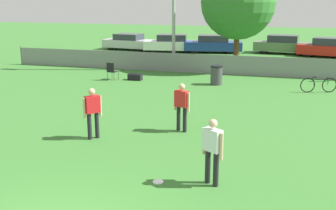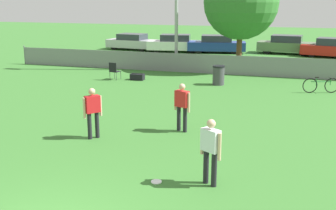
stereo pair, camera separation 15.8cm
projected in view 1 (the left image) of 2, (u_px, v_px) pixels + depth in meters
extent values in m
cube|color=gray|center=(217.00, 64.00, 24.03)|extent=(25.98, 0.03, 1.10)
cylinder|color=slate|center=(21.00, 55.00, 27.58)|extent=(0.07, 0.07, 1.21)
cylinder|color=brown|center=(236.00, 51.00, 25.13)|extent=(0.32, 0.32, 2.38)
sphere|color=#33702D|center=(238.00, 2.00, 24.44)|extent=(4.35, 4.35, 4.35)
cylinder|color=black|center=(179.00, 118.00, 13.78)|extent=(0.13, 0.13, 0.83)
cylinder|color=black|center=(185.00, 120.00, 13.63)|extent=(0.13, 0.13, 0.83)
cube|color=red|center=(182.00, 99.00, 13.54)|extent=(0.50, 0.37, 0.52)
sphere|color=#D8AD8C|center=(182.00, 87.00, 13.44)|extent=(0.21, 0.21, 0.21)
cylinder|color=#D8AD8C|center=(175.00, 100.00, 13.72)|extent=(0.08, 0.08, 0.64)
cylinder|color=#D8AD8C|center=(189.00, 103.00, 13.40)|extent=(0.08, 0.08, 0.64)
cylinder|color=black|center=(89.00, 126.00, 12.92)|extent=(0.13, 0.13, 0.83)
cylinder|color=black|center=(97.00, 125.00, 13.06)|extent=(0.13, 0.13, 0.83)
cube|color=red|center=(92.00, 104.00, 12.82)|extent=(0.46, 0.49, 0.52)
sphere|color=#D8AD8C|center=(92.00, 92.00, 12.72)|extent=(0.21, 0.21, 0.21)
cylinder|color=#D8AD8C|center=(84.00, 108.00, 12.70)|extent=(0.08, 0.08, 0.64)
cylinder|color=#D8AD8C|center=(100.00, 106.00, 12.99)|extent=(0.08, 0.08, 0.64)
cylinder|color=black|center=(208.00, 166.00, 9.86)|extent=(0.13, 0.13, 0.83)
cylinder|color=black|center=(216.00, 169.00, 9.68)|extent=(0.13, 0.13, 0.83)
cube|color=silver|center=(213.00, 140.00, 9.60)|extent=(0.50, 0.42, 0.52)
sphere|color=#D8AD8C|center=(213.00, 124.00, 9.51)|extent=(0.21, 0.21, 0.21)
cylinder|color=#D8AD8C|center=(204.00, 141.00, 9.82)|extent=(0.08, 0.08, 0.64)
cylinder|color=#D8AD8C|center=(221.00, 147.00, 9.44)|extent=(0.08, 0.08, 0.64)
cylinder|color=white|center=(158.00, 182.00, 9.98)|extent=(0.26, 0.26, 0.03)
torus|color=white|center=(158.00, 182.00, 9.98)|extent=(0.26, 0.26, 0.03)
cylinder|color=#333338|center=(118.00, 75.00, 22.54)|extent=(0.02, 0.02, 0.42)
cylinder|color=#333338|center=(112.00, 75.00, 22.73)|extent=(0.02, 0.02, 0.42)
cylinder|color=#333338|center=(114.00, 77.00, 22.19)|extent=(0.02, 0.02, 0.42)
cylinder|color=#333338|center=(108.00, 76.00, 22.37)|extent=(0.02, 0.02, 0.42)
cube|color=black|center=(113.00, 72.00, 22.40)|extent=(0.54, 0.54, 0.03)
cube|color=black|center=(110.00, 67.00, 22.15)|extent=(0.46, 0.11, 0.48)
torus|color=black|center=(308.00, 85.00, 19.36)|extent=(0.67, 0.26, 0.69)
torus|color=black|center=(329.00, 85.00, 19.39)|extent=(0.67, 0.26, 0.69)
cylinder|color=#267238|center=(319.00, 81.00, 19.33)|extent=(0.90, 0.33, 0.04)
cylinder|color=#267238|center=(314.00, 81.00, 19.33)|extent=(0.03, 0.03, 0.35)
cylinder|color=#267238|center=(328.00, 81.00, 19.35)|extent=(0.03, 0.03, 0.32)
cube|color=black|center=(314.00, 77.00, 19.28)|extent=(0.17, 0.11, 0.04)
cylinder|color=black|center=(328.00, 78.00, 19.31)|extent=(0.16, 0.43, 0.03)
cylinder|color=#3F3F44|center=(216.00, 76.00, 21.11)|extent=(0.58, 0.58, 0.89)
cylinder|color=black|center=(217.00, 66.00, 20.99)|extent=(0.61, 0.61, 0.08)
cube|color=black|center=(135.00, 77.00, 22.37)|extent=(0.72, 0.40, 0.33)
cube|color=black|center=(135.00, 74.00, 22.32)|extent=(0.61, 0.04, 0.02)
cylinder|color=black|center=(147.00, 46.00, 35.65)|extent=(0.64, 0.25, 0.62)
cylinder|color=black|center=(138.00, 48.00, 34.23)|extent=(0.64, 0.25, 0.62)
cylinder|color=black|center=(120.00, 44.00, 36.63)|extent=(0.64, 0.25, 0.62)
cylinder|color=black|center=(111.00, 46.00, 35.20)|extent=(0.64, 0.25, 0.62)
cube|color=#B7B7BC|center=(129.00, 43.00, 35.38)|extent=(4.33, 2.29, 0.65)
cube|color=#2D333D|center=(129.00, 37.00, 35.24)|extent=(2.33, 1.84, 0.48)
cylinder|color=black|center=(190.00, 47.00, 34.63)|extent=(0.64, 0.28, 0.62)
cylinder|color=black|center=(188.00, 49.00, 33.17)|extent=(0.64, 0.28, 0.62)
cylinder|color=black|center=(157.00, 47.00, 34.94)|extent=(0.64, 0.28, 0.62)
cylinder|color=black|center=(154.00, 49.00, 33.48)|extent=(0.64, 0.28, 0.62)
cube|color=white|center=(172.00, 45.00, 34.00)|extent=(4.68, 2.47, 0.69)
cube|color=#2D333D|center=(172.00, 38.00, 33.85)|extent=(2.54, 1.90, 0.52)
cylinder|color=black|center=(230.00, 48.00, 34.04)|extent=(0.66, 0.29, 0.64)
cylinder|color=black|center=(231.00, 50.00, 32.60)|extent=(0.66, 0.29, 0.64)
cylinder|color=black|center=(196.00, 47.00, 34.36)|extent=(0.66, 0.29, 0.64)
cylinder|color=black|center=(195.00, 50.00, 32.91)|extent=(0.66, 0.29, 0.64)
cube|color=navy|center=(213.00, 46.00, 33.42)|extent=(4.74, 2.46, 0.68)
cube|color=#2D333D|center=(213.00, 38.00, 33.28)|extent=(2.57, 1.89, 0.51)
cylinder|color=black|center=(301.00, 49.00, 33.11)|extent=(0.69, 0.24, 0.68)
cylinder|color=black|center=(299.00, 51.00, 31.78)|extent=(0.69, 0.24, 0.68)
cylinder|color=black|center=(267.00, 47.00, 34.07)|extent=(0.69, 0.24, 0.68)
cylinder|color=black|center=(264.00, 50.00, 32.74)|extent=(0.69, 0.24, 0.68)
cube|color=#59724C|center=(283.00, 46.00, 32.87)|extent=(4.46, 2.07, 0.70)
cube|color=#2D333D|center=(283.00, 38.00, 32.72)|extent=(2.37, 1.68, 0.52)
cylinder|color=black|center=(312.00, 51.00, 32.21)|extent=(0.63, 0.30, 0.60)
cylinder|color=black|center=(308.00, 53.00, 30.98)|extent=(0.63, 0.30, 0.60)
cube|color=red|center=(330.00, 50.00, 30.90)|extent=(4.78, 2.53, 0.70)
cube|color=#2D333D|center=(331.00, 42.00, 30.75)|extent=(2.60, 1.90, 0.53)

